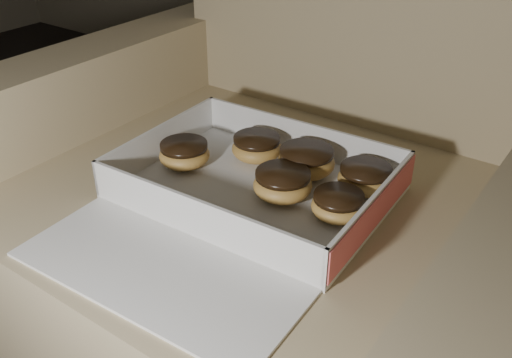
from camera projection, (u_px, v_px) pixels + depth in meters
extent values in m
cube|color=#9D8864|center=(264.00, 283.00, 1.12)|extent=(0.81, 0.81, 0.47)
cube|color=#9D8864|center=(107.00, 182.00, 1.29)|extent=(0.13, 0.81, 0.63)
cube|color=#9D8864|center=(502.00, 356.00, 0.86)|extent=(0.13, 0.81, 0.63)
cube|color=silver|center=(256.00, 191.00, 0.96)|extent=(0.43, 0.33, 0.01)
cube|color=silver|center=(302.00, 138.00, 1.05)|extent=(0.42, 0.02, 0.06)
cube|color=silver|center=(198.00, 218.00, 0.83)|extent=(0.42, 0.02, 0.06)
cube|color=silver|center=(161.00, 142.00, 1.04)|extent=(0.02, 0.32, 0.06)
cube|color=silver|center=(374.00, 212.00, 0.84)|extent=(0.02, 0.32, 0.06)
cube|color=#DA5758|center=(376.00, 212.00, 0.84)|extent=(0.02, 0.31, 0.05)
cube|color=silver|center=(158.00, 272.00, 0.78)|extent=(0.42, 0.20, 0.01)
ellipsoid|color=#BC8F41|center=(283.00, 185.00, 0.92)|extent=(0.10, 0.10, 0.05)
cylinder|color=black|center=(283.00, 175.00, 0.91)|extent=(0.09, 0.09, 0.01)
ellipsoid|color=#BC8F41|center=(306.00, 163.00, 0.98)|extent=(0.10, 0.10, 0.05)
cylinder|color=black|center=(307.00, 152.00, 0.97)|extent=(0.09, 0.09, 0.01)
ellipsoid|color=#BC8F41|center=(365.00, 180.00, 0.94)|extent=(0.09, 0.09, 0.04)
cylinder|color=black|center=(366.00, 170.00, 0.93)|extent=(0.08, 0.08, 0.01)
ellipsoid|color=#BC8F41|center=(184.00, 155.00, 1.01)|extent=(0.09, 0.09, 0.04)
cylinder|color=black|center=(184.00, 146.00, 1.00)|extent=(0.08, 0.08, 0.01)
ellipsoid|color=#BC8F41|center=(257.00, 149.00, 1.03)|extent=(0.09, 0.09, 0.04)
cylinder|color=black|center=(257.00, 139.00, 1.02)|extent=(0.08, 0.08, 0.01)
ellipsoid|color=#BC8F41|center=(338.00, 207.00, 0.87)|extent=(0.08, 0.08, 0.04)
cylinder|color=black|center=(339.00, 197.00, 0.86)|extent=(0.08, 0.08, 0.01)
ellipsoid|color=black|center=(332.00, 247.00, 0.82)|extent=(0.01, 0.01, 0.00)
ellipsoid|color=black|center=(267.00, 235.00, 0.84)|extent=(0.01, 0.01, 0.00)
ellipsoid|color=black|center=(164.00, 207.00, 0.90)|extent=(0.01, 0.01, 0.00)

